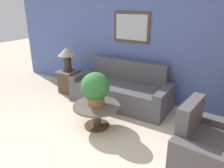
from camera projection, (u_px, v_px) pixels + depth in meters
ground_plane at (40, 162)px, 3.17m from camera, size 20.00×20.00×0.00m
wall_back at (134, 43)px, 5.05m from camera, size 7.40×0.09×2.60m
couch_main at (121, 91)px, 4.94m from camera, size 2.23×0.91×0.95m
armchair at (213, 152)px, 2.92m from camera, size 1.04×1.13×0.95m
coffee_table at (97, 111)px, 3.99m from camera, size 0.85×0.85×0.44m
side_table at (69, 81)px, 5.58m from camera, size 0.47×0.47×0.57m
table_lamp at (67, 55)px, 5.34m from camera, size 0.43×0.43×0.60m
potted_plant_on_table at (95, 88)px, 3.86m from camera, size 0.51×0.51×0.60m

